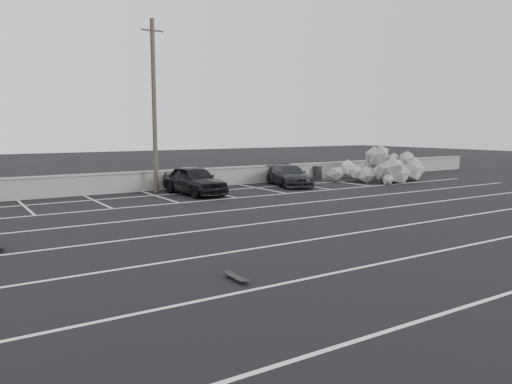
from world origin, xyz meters
TOP-DOWN VIEW (x-y plane):
  - ground at (0.00, 0.00)m, footprint 120.00×120.00m
  - seawall at (0.00, 14.00)m, footprint 50.00×0.45m
  - stall_lines at (-0.08, 4.41)m, footprint 36.00×20.05m
  - car_left at (-0.16, 11.27)m, footprint 2.06×4.43m
  - car_right at (6.09, 11.67)m, footprint 2.80×4.51m
  - utility_pole at (-1.44, 13.20)m, footprint 1.17×0.23m
  - trash_bin at (9.84, 13.60)m, footprint 0.70×0.70m
  - riprap_pile at (12.72, 10.76)m, footprint 6.30×4.71m
  - skateboard at (-5.65, -2.26)m, footprint 0.21×0.72m

SIDE VIEW (x-z plane):
  - ground at x=0.00m, z-range 0.00..0.00m
  - stall_lines at x=-0.08m, z-range 0.00..0.01m
  - skateboard at x=-5.65m, z-range 0.02..0.11m
  - trash_bin at x=9.84m, z-range 0.01..0.88m
  - seawall at x=0.00m, z-range 0.02..1.08m
  - riprap_pile at x=12.72m, z-range -0.11..1.21m
  - car_right at x=6.09m, z-range 0.00..1.22m
  - car_left at x=-0.16m, z-range 0.00..1.47m
  - utility_pole at x=-1.44m, z-range 0.06..8.86m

